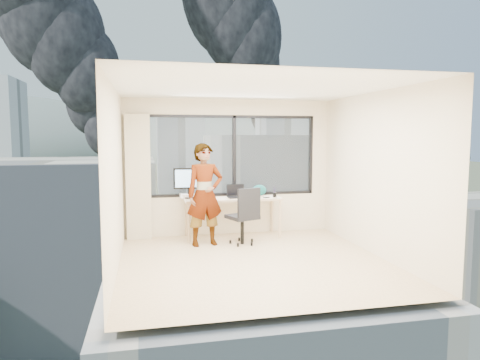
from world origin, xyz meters
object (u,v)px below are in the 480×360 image
object	(u,v)px
handbag	(259,190)
chair	(242,215)
laptop	(237,192)
game_console	(189,195)
desk	(233,217)
person	(205,195)
monitor	(189,183)

from	to	relation	value
handbag	chair	bearing A→B (deg)	-114.27
laptop	handbag	world-z (taller)	laptop
chair	game_console	distance (m)	1.19
chair	game_console	world-z (taller)	chair
desk	person	world-z (taller)	person
desk	person	bearing A→B (deg)	-140.21
monitor	handbag	world-z (taller)	monitor
handbag	game_console	bearing A→B (deg)	-172.10
laptop	desk	bearing A→B (deg)	173.29
desk	handbag	distance (m)	0.76
person	handbag	world-z (taller)	person
laptop	handbag	distance (m)	0.50
desk	chair	distance (m)	0.58
person	game_console	bearing A→B (deg)	95.95
monitor	laptop	distance (m)	0.92
monitor	chair	bearing A→B (deg)	-37.27
laptop	person	bearing A→B (deg)	-148.25
chair	game_console	size ratio (longest dim) A/B	3.31
desk	chair	size ratio (longest dim) A/B	1.74
desk	monitor	xyz separation A→B (m)	(-0.80, 0.15, 0.66)
person	chair	bearing A→B (deg)	-16.75
desk	laptop	bearing A→B (deg)	-2.78
desk	game_console	size ratio (longest dim) A/B	5.77
game_console	desk	bearing A→B (deg)	-24.48
handbag	laptop	bearing A→B (deg)	-150.62
desk	monitor	distance (m)	1.05
chair	laptop	bearing A→B (deg)	66.56
desk	handbag	size ratio (longest dim) A/B	6.51
person	handbag	distance (m)	1.32
monitor	handbag	size ratio (longest dim) A/B	2.06
handbag	monitor	bearing A→B (deg)	-169.00
chair	desk	bearing A→B (deg)	75.59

